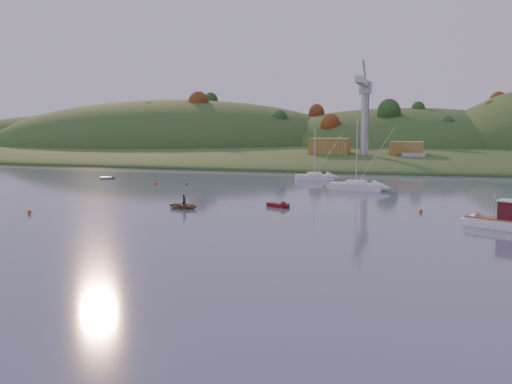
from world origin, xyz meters
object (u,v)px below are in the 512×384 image
(grey_dinghy, at_px, (110,178))
(sailboat_near, at_px, (314,176))
(sailboat_far, at_px, (356,186))
(fishing_boat, at_px, (490,219))
(canoe, at_px, (184,206))
(red_tender, at_px, (282,206))

(grey_dinghy, bearing_deg, sailboat_near, -9.54)
(sailboat_far, bearing_deg, fishing_boat, -53.90)
(fishing_boat, bearing_deg, sailboat_near, -30.46)
(canoe, distance_m, red_tender, 12.85)
(red_tender, xyz_separation_m, grey_dinghy, (-42.99, 29.25, -0.03))
(grey_dinghy, bearing_deg, fishing_boat, -52.08)
(sailboat_far, xyz_separation_m, canoe, (-19.23, -27.58, -0.37))
(fishing_boat, bearing_deg, grey_dinghy, 0.33)
(canoe, relative_size, red_tender, 1.01)
(grey_dinghy, bearing_deg, red_tender, -57.66)
(sailboat_near, bearing_deg, sailboat_far, -74.61)
(red_tender, bearing_deg, sailboat_near, 123.78)
(sailboat_far, height_order, grey_dinghy, sailboat_far)
(fishing_boat, xyz_separation_m, canoe, (-36.91, 3.38, -0.52))
(fishing_boat, bearing_deg, sailboat_far, -31.28)
(canoe, bearing_deg, grey_dinghy, 49.98)
(grey_dinghy, bearing_deg, sailboat_far, -30.38)
(sailboat_far, distance_m, red_tender, 24.22)
(grey_dinghy, bearing_deg, canoe, -70.87)
(fishing_boat, relative_size, sailboat_far, 0.55)
(fishing_boat, height_order, sailboat_far, sailboat_far)
(fishing_boat, bearing_deg, canoe, 23.75)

